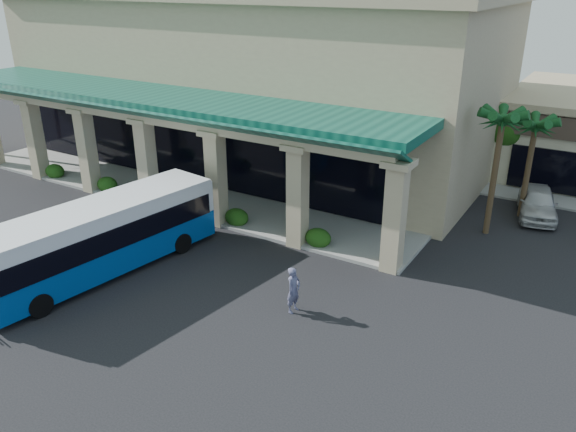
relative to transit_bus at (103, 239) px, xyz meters
The scene contains 9 objects.
ground 4.37m from the transit_bus, 14.07° to the left, with size 110.00×110.00×0.00m, color black.
main_building 17.96m from the transit_bus, 103.27° to the left, with size 30.80×14.80×11.35m, color tan, non-canonical shape.
arcade 8.88m from the transit_bus, 117.21° to the left, with size 30.00×6.20×5.70m, color #0B4336, non-canonical shape.
palm_0 17.42m from the transit_bus, 43.85° to the left, with size 2.40×2.40×6.60m, color #103E19, non-canonical shape.
palm_1 20.22m from the transit_bus, 48.03° to the left, with size 2.40×2.40×5.80m, color #103E19, non-canonical shape.
broadleaf_tree 23.08m from the transit_bus, 60.12° to the left, with size 2.60×2.60×4.81m, color #1A430F, non-canonical shape.
transit_bus is the anchor object (origin of this frame).
pedestrian 8.28m from the transit_bus, ahead, with size 0.64×0.42×1.76m, color #545575.
car_silver 20.93m from the transit_bus, 47.39° to the left, with size 1.74×4.33×1.47m, color silver.
Camera 1 is at (13.04, -14.61, 11.22)m, focal length 35.00 mm.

